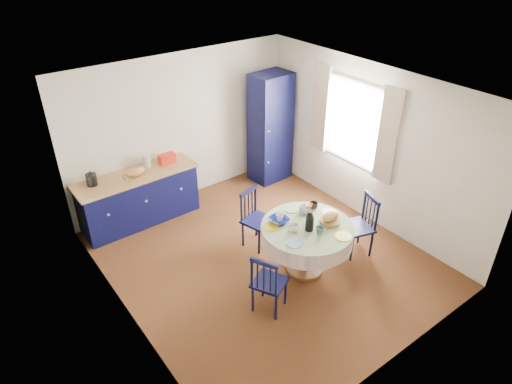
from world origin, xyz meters
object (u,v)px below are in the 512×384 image
(chair_left, at_px, (268,283))
(dining_table, at_px, (307,234))
(pantry_cabinet, at_px, (270,128))
(mug_d, at_px, (280,218))
(mug_b, at_px, (320,230))
(mug_c, at_px, (314,206))
(cobalt_bowl, at_px, (279,220))
(kitchen_counter, at_px, (139,197))
(mug_a, at_px, (294,228))
(chair_far, at_px, (256,218))
(chair_right, at_px, (360,225))

(chair_left, bearing_deg, dining_table, -99.12)
(pantry_cabinet, distance_m, mug_d, 2.55)
(dining_table, distance_m, mug_b, 0.27)
(mug_c, bearing_deg, cobalt_bowl, 176.70)
(dining_table, relative_size, mug_d, 11.14)
(pantry_cabinet, height_order, mug_c, pantry_cabinet)
(mug_b, bearing_deg, kitchen_counter, 115.83)
(kitchen_counter, xyz_separation_m, mug_a, (1.08, -2.47, 0.35))
(mug_a, bearing_deg, pantry_cabinet, 58.03)
(chair_left, distance_m, mug_c, 1.39)
(mug_b, bearing_deg, mug_a, 133.62)
(pantry_cabinet, distance_m, chair_left, 3.46)
(chair_far, relative_size, chair_right, 0.97)
(mug_a, bearing_deg, mug_d, 89.77)
(dining_table, xyz_separation_m, chair_far, (-0.19, 0.90, -0.17))
(chair_right, height_order, mug_b, chair_right)
(kitchen_counter, distance_m, chair_left, 2.81)
(mug_b, xyz_separation_m, mug_c, (0.34, 0.48, -0.00))
(dining_table, bearing_deg, pantry_cabinet, 62.28)
(chair_far, relative_size, mug_d, 8.11)
(kitchen_counter, relative_size, mug_a, 14.70)
(chair_left, relative_size, mug_c, 6.97)
(mug_a, distance_m, mug_d, 0.29)
(dining_table, height_order, chair_right, dining_table)
(chair_far, xyz_separation_m, mug_d, (-0.03, -0.58, 0.34))
(chair_left, height_order, mug_c, chair_left)
(kitchen_counter, xyz_separation_m, mug_b, (1.31, -2.71, 0.35))
(kitchen_counter, xyz_separation_m, pantry_cabinet, (2.56, -0.11, 0.56))
(dining_table, bearing_deg, mug_b, -87.51)
(pantry_cabinet, xyz_separation_m, chair_left, (-2.13, -2.67, -0.56))
(pantry_cabinet, relative_size, chair_far, 2.22)
(kitchen_counter, distance_m, mug_d, 2.46)
(mug_c, distance_m, cobalt_bowl, 0.60)
(dining_table, xyz_separation_m, mug_b, (0.01, -0.21, 0.17))
(pantry_cabinet, height_order, mug_a, pantry_cabinet)
(chair_far, bearing_deg, cobalt_bowl, -111.03)
(mug_a, xyz_separation_m, mug_d, (0.00, 0.29, 0.00))
(mug_a, distance_m, mug_b, 0.33)
(chair_far, xyz_separation_m, mug_c, (0.54, -0.63, 0.34))
(dining_table, height_order, mug_b, dining_table)
(chair_left, height_order, chair_far, chair_far)
(mug_a, distance_m, mug_c, 0.62)
(chair_right, height_order, mug_c, chair_right)
(pantry_cabinet, distance_m, dining_table, 2.72)
(mug_c, bearing_deg, dining_table, -142.82)
(kitchen_counter, height_order, chair_far, kitchen_counter)
(chair_left, distance_m, chair_right, 1.78)
(chair_right, height_order, mug_d, chair_right)
(pantry_cabinet, bearing_deg, mug_b, -119.24)
(chair_left, distance_m, cobalt_bowl, 0.92)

